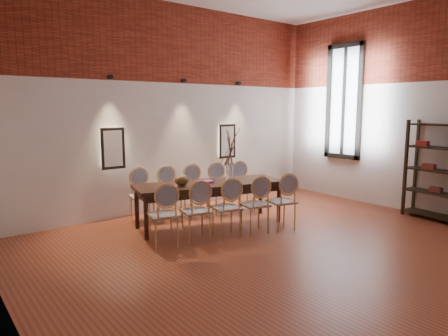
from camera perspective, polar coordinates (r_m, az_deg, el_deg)
floor at (r=5.67m, az=12.02°, el=-12.52°), size 7.00×7.00×0.02m
wall_back at (r=8.04m, az=-7.47°, el=8.39°), size 7.00×0.10×4.00m
wall_left at (r=3.41m, az=-29.10°, el=7.33°), size 0.10×7.00×4.00m
wall_right at (r=8.35m, az=28.49°, el=7.44°), size 0.10×7.00×4.00m
brick_band_back at (r=8.07m, az=-7.38°, el=17.30°), size 7.00×0.02×1.50m
brick_band_right at (r=8.38m, az=28.92°, el=16.02°), size 0.02×7.00×1.50m
niche_left at (r=7.40m, az=-15.67°, el=2.71°), size 0.36×0.06×0.66m
niche_right at (r=8.72m, az=0.35°, el=3.86°), size 0.36×0.06×0.66m
spot_fixture_left at (r=7.36m, az=-15.97°, el=12.42°), size 0.08×0.10×0.08m
spot_fixture_mid at (r=8.05m, az=-5.81°, el=12.34°), size 0.08×0.10×0.08m
spot_fixture_right at (r=8.87m, az=2.03°, el=12.02°), size 0.08×0.10×0.08m
window_glass at (r=9.27m, az=16.82°, el=9.04°), size 0.02×0.78×2.38m
window_frame at (r=9.25m, az=16.75°, el=9.04°), size 0.08×0.90×2.50m
window_mullion at (r=9.25m, az=16.75°, el=9.04°), size 0.06×0.06×2.40m
dining_table at (r=6.91m, az=-2.05°, el=-5.15°), size 2.66×1.39×0.75m
chair_near_a at (r=5.94m, az=-8.65°, el=-6.59°), size 0.53×0.53×0.94m
chair_near_b at (r=6.09m, az=-4.03°, el=-6.14°), size 0.53×0.53×0.94m
chair_near_c at (r=6.28m, az=0.34°, el=-5.67°), size 0.53×0.53×0.94m
chair_near_d at (r=6.50m, az=4.43°, el=-5.20°), size 0.53×0.53×0.94m
chair_near_e at (r=6.75m, az=8.22°, el=-4.74°), size 0.53×0.53×0.94m
chair_far_a at (r=7.24m, az=-11.62°, el=-3.93°), size 0.53×0.53×0.94m
chair_far_b at (r=7.36m, az=-7.76°, el=-3.62°), size 0.53×0.53×0.94m
chair_far_c at (r=7.52m, az=-4.05°, el=-3.31°), size 0.53×0.53×0.94m
chair_far_d at (r=7.70m, az=-0.50°, el=-3.00°), size 0.53×0.53×0.94m
chair_far_e at (r=7.92m, az=2.86°, el=-2.70°), size 0.53×0.53×0.94m
vase at (r=6.96m, az=0.86°, el=-0.64°), size 0.14×0.14×0.30m
dried_branches at (r=6.90m, az=0.87°, el=3.05°), size 0.50×0.50×0.70m
bowl at (r=6.59m, az=-6.08°, el=-1.73°), size 0.24×0.24×0.18m
book at (r=6.83m, az=-2.75°, el=-1.97°), size 0.30×0.24×0.03m
shelving_rack at (r=8.14m, az=27.86°, el=-0.30°), size 0.50×1.04×1.80m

